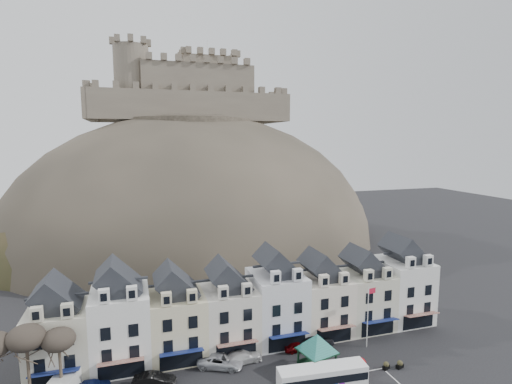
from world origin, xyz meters
TOP-DOWN VIEW (x-y plane):
  - townhouse_terrace at (0.15, 15.97)m, footprint 54.40×9.35m
  - castle_hill at (1.25, 68.95)m, footprint 100.00×76.00m
  - castle at (0.51, 75.93)m, footprint 50.20×22.20m
  - tree_left_mid at (-26.00, 10.50)m, footprint 3.78×3.78m
  - tree_left_near at (-23.00, 10.50)m, footprint 3.43×3.43m
  - bus at (4.11, 3.38)m, footprint 10.10×3.16m
  - bus_shelter at (5.00, 6.59)m, footprint 7.40×7.40m
  - red_buoy at (10.00, 5.17)m, footprint 1.44×1.44m
  - flagpole at (14.09, 10.01)m, footprint 1.20×0.23m
  - planter_west at (13.31, 4.75)m, footprint 1.04×0.80m
  - planter_east at (15.03, 4.44)m, footprint 1.07×0.76m
  - car_black at (-13.50, 9.50)m, footprint 4.99×2.72m
  - car_silver at (-5.60, 11.11)m, footprint 6.01×4.60m
  - car_white at (-2.75, 11.33)m, footprint 5.13×2.55m
  - car_maroon at (4.80, 11.76)m, footprint 3.71×1.65m
  - car_charcoal at (7.44, 11.83)m, footprint 4.96×2.29m

SIDE VIEW (x-z plane):
  - castle_hill at x=1.25m, z-range -33.89..34.11m
  - planter_west at x=13.31m, z-range -0.02..0.92m
  - planter_east at x=15.03m, z-range -0.02..0.95m
  - car_maroon at x=4.80m, z-range 0.00..1.24m
  - car_white at x=-2.75m, z-range 0.00..1.43m
  - car_silver at x=-5.60m, z-range 0.00..1.54m
  - car_black at x=-13.50m, z-range 0.00..1.56m
  - car_charcoal at x=7.44m, z-range 0.00..1.58m
  - red_buoy at x=10.00m, z-range 0.02..1.80m
  - bus at x=4.11m, z-range 0.15..2.95m
  - bus_shelter at x=5.00m, z-range 1.33..6.16m
  - flagpole at x=14.09m, z-range 0.59..8.89m
  - townhouse_terrace at x=0.15m, z-range -0.60..11.20m
  - tree_left_near at x=-23.00m, z-range 2.64..10.47m
  - tree_left_mid at x=-26.00m, z-range 2.92..11.56m
  - castle at x=0.51m, z-range 29.19..51.19m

